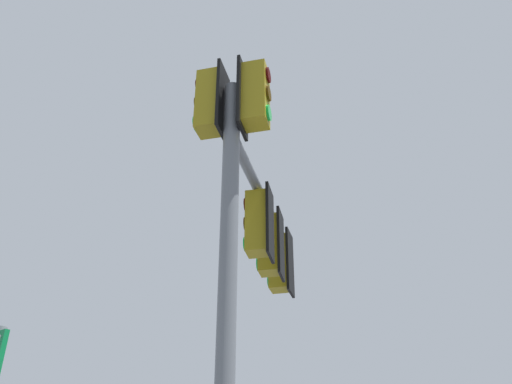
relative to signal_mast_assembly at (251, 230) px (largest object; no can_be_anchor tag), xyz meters
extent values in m
cylinder|color=slate|center=(0.59, 0.69, -1.68)|extent=(0.20, 0.20, 6.56)
cylinder|color=slate|center=(-0.60, -0.74, 0.85)|extent=(2.48, 2.95, 0.14)
cube|color=olive|center=(0.82, 0.50, 1.40)|extent=(0.42, 0.42, 0.90)
cube|color=black|center=(0.69, 0.61, 1.40)|extent=(0.31, 0.36, 1.04)
cylinder|color=#360503|center=(0.94, 0.39, 1.70)|extent=(0.15, 0.17, 0.20)
cylinder|color=#3C2703|center=(0.94, 0.39, 1.40)|extent=(0.15, 0.17, 0.20)
cylinder|color=green|center=(0.94, 0.39, 1.10)|extent=(0.15, 0.17, 0.20)
cube|color=olive|center=(0.36, 0.88, 1.40)|extent=(0.42, 0.42, 0.90)
cube|color=black|center=(0.49, 0.77, 1.40)|extent=(0.31, 0.36, 1.04)
cylinder|color=#360503|center=(0.23, 0.99, 1.70)|extent=(0.15, 0.17, 0.20)
cylinder|color=#3C2703|center=(0.23, 0.99, 1.40)|extent=(0.15, 0.17, 0.20)
cylinder|color=green|center=(0.23, 0.99, 1.10)|extent=(0.15, 0.17, 0.20)
cube|color=olive|center=(-0.26, -0.33, 0.30)|extent=(0.42, 0.42, 0.90)
cube|color=black|center=(-0.40, -0.23, 0.30)|extent=(0.30, 0.37, 1.04)
cylinder|color=#360503|center=(-0.13, -0.43, 0.60)|extent=(0.14, 0.18, 0.20)
cylinder|color=#3C2703|center=(-0.13, -0.43, 0.30)|extent=(0.14, 0.18, 0.20)
cylinder|color=green|center=(-0.13, -0.43, 0.00)|extent=(0.14, 0.18, 0.20)
cube|color=olive|center=(-0.73, -0.89, 0.30)|extent=(0.42, 0.42, 0.90)
cube|color=black|center=(-0.86, -0.79, 0.30)|extent=(0.30, 0.37, 1.04)
cylinder|color=#360503|center=(-0.60, -0.99, 0.60)|extent=(0.15, 0.18, 0.20)
cylinder|color=#3C2703|center=(-0.60, -0.99, 0.30)|extent=(0.15, 0.18, 0.20)
cylinder|color=green|center=(-0.60, -0.99, 0.00)|extent=(0.15, 0.18, 0.20)
cube|color=olive|center=(-1.20, -1.45, 0.30)|extent=(0.42, 0.42, 0.90)
cube|color=black|center=(-1.33, -1.34, 0.30)|extent=(0.32, 0.36, 1.04)
cylinder|color=#360503|center=(-1.07, -1.56, 0.60)|extent=(0.15, 0.17, 0.20)
cylinder|color=#3C2703|center=(-1.07, -1.56, 0.30)|extent=(0.15, 0.17, 0.20)
cylinder|color=green|center=(-1.07, -1.56, 0.00)|extent=(0.15, 0.17, 0.20)
camera|label=1|loc=(2.68, 5.68, -3.04)|focal=38.47mm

